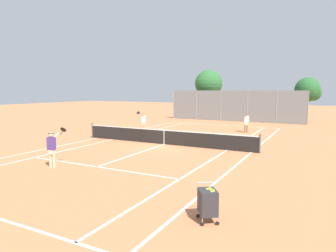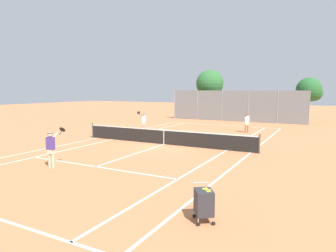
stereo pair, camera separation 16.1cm
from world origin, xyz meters
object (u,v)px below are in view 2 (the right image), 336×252
object	(u,v)px
ball_cart	(204,202)
player_near_side	(51,147)
loose_tennis_ball_1	(201,132)
player_far_left	(144,121)
loose_tennis_ball_0	(164,169)
tennis_net	(164,137)
player_far_right	(247,122)
tree_behind_right	(310,91)
tree_behind_left	(210,85)

from	to	relation	value
ball_cart	player_near_side	size ratio (longest dim) A/B	0.54
player_near_side	loose_tennis_ball_1	size ratio (longest dim) A/B	26.88
player_far_left	loose_tennis_ball_0	size ratio (longest dim) A/B	26.88
player_far_left	loose_tennis_ball_1	bearing A→B (deg)	30.71
tennis_net	loose_tennis_ball_0	size ratio (longest dim) A/B	181.82
ball_cart	player_far_right	world-z (taller)	player_far_right
loose_tennis_ball_0	tree_behind_right	distance (m)	25.52
player_near_side	ball_cart	bearing A→B (deg)	-14.18
loose_tennis_ball_0	loose_tennis_ball_1	world-z (taller)	same
loose_tennis_ball_0	loose_tennis_ball_1	bearing A→B (deg)	104.30
ball_cart	tree_behind_right	world-z (taller)	tree_behind_right
tennis_net	loose_tennis_ball_1	size ratio (longest dim) A/B	181.82
loose_tennis_ball_1	tree_behind_left	bearing A→B (deg)	107.19
player_far_right	tennis_net	bearing A→B (deg)	-113.33
tree_behind_left	tree_behind_right	distance (m)	11.50
loose_tennis_ball_1	tree_behind_left	xyz separation A→B (m)	(-4.08, 13.20, 4.14)
ball_cart	loose_tennis_ball_1	xyz separation A→B (m)	(-6.42, 15.85, -0.50)
ball_cart	tennis_net	bearing A→B (deg)	124.08
tennis_net	loose_tennis_ball_1	distance (m)	6.42
player_far_left	loose_tennis_ball_1	distance (m)	4.78
loose_tennis_ball_0	tree_behind_left	world-z (taller)	tree_behind_left
ball_cart	player_far_right	distance (m)	17.58
player_far_right	loose_tennis_ball_0	world-z (taller)	player_far_right
player_far_left	tree_behind_right	size ratio (longest dim) A/B	0.37
player_far_left	tree_behind_left	world-z (taller)	tree_behind_left
player_far_right	tree_behind_left	xyz separation A→B (m)	(-7.51, 11.72, 3.26)
tennis_net	tree_behind_right	bearing A→B (deg)	69.32
ball_cart	loose_tennis_ball_0	bearing A→B (deg)	130.11
tennis_net	player_near_side	bearing A→B (deg)	-102.67
player_far_left	loose_tennis_ball_0	xyz separation A→B (m)	(7.04, -9.40, -0.89)
tree_behind_right	player_near_side	bearing A→B (deg)	-108.54
player_near_side	player_far_left	size ratio (longest dim) A/B	1.00
loose_tennis_ball_0	tennis_net	bearing A→B (deg)	118.90
tennis_net	tree_behind_right	distance (m)	21.06
tennis_net	loose_tennis_ball_0	world-z (taller)	tennis_net
tree_behind_right	player_far_right	bearing A→B (deg)	-108.83
loose_tennis_ball_1	player_near_side	bearing A→B (deg)	-96.77
player_near_side	loose_tennis_ball_1	distance (m)	13.94
tennis_net	player_far_right	size ratio (longest dim) A/B	7.50
player_far_left	player_far_right	world-z (taller)	player_far_left
player_near_side	player_far_right	xyz separation A→B (m)	(5.06, 15.29, -0.02)
loose_tennis_ball_0	ball_cart	bearing A→B (deg)	-49.89
player_far_right	loose_tennis_ball_0	distance (m)	13.31
loose_tennis_ball_1	tree_behind_right	xyz separation A→B (m)	(7.39, 13.11, 3.39)
player_far_right	tree_behind_left	size ratio (longest dim) A/B	0.27
player_near_side	tree_behind_right	world-z (taller)	tree_behind_right
ball_cart	tree_behind_right	size ratio (longest dim) A/B	0.20
player_near_side	player_far_left	bearing A→B (deg)	101.85
player_near_side	player_far_right	distance (m)	16.10
player_far_right	ball_cart	bearing A→B (deg)	-80.19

